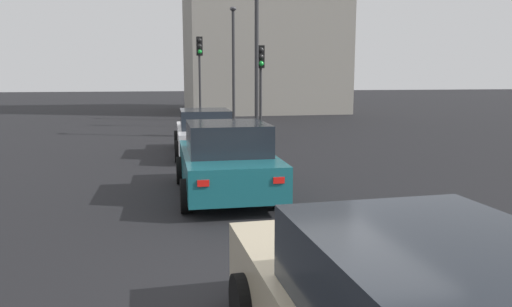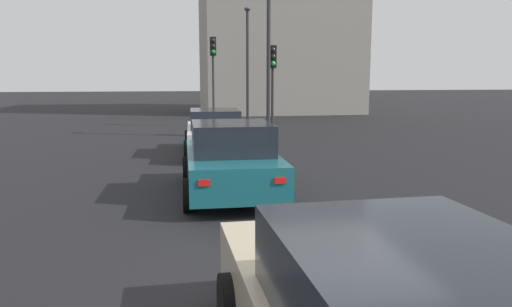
% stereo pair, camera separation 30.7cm
% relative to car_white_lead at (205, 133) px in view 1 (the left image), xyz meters
% --- Properties ---
extents(ground_plane, '(160.00, 160.00, 0.20)m').
position_rel_car_white_lead_xyz_m(ground_plane, '(-10.57, -0.05, -0.81)').
color(ground_plane, black).
extents(car_white_lead, '(4.44, 2.06, 1.46)m').
position_rel_car_white_lead_xyz_m(car_white_lead, '(0.00, 0.00, 0.00)').
color(car_white_lead, silver).
rests_on(car_white_lead, ground_plane).
extents(car_teal_second, '(4.14, 2.09, 1.56)m').
position_rel_car_white_lead_xyz_m(car_teal_second, '(-5.58, 0.10, 0.04)').
color(car_teal_second, '#19606B').
rests_on(car_teal_second, ground_plane).
extents(traffic_light_near_left, '(0.32, 0.29, 4.39)m').
position_rel_car_white_lead_xyz_m(traffic_light_near_left, '(8.58, -0.66, 2.43)').
color(traffic_light_near_left, '#2D2D30').
rests_on(traffic_light_near_left, ground_plane).
extents(traffic_light_near_right, '(0.32, 0.29, 3.72)m').
position_rel_car_white_lead_xyz_m(traffic_light_near_right, '(3.89, -2.68, 1.98)').
color(traffic_light_near_right, '#2D2D30').
rests_on(traffic_light_near_right, ground_plane).
extents(street_lamp_kerbside, '(0.56, 0.36, 6.26)m').
position_rel_car_white_lead_xyz_m(street_lamp_kerbside, '(11.70, -2.82, 3.05)').
color(street_lamp_kerbside, '#2D2D30').
rests_on(street_lamp_kerbside, ground_plane).
extents(street_lamp_far, '(0.56, 0.36, 6.49)m').
position_rel_car_white_lead_xyz_m(street_lamp_far, '(3.68, -2.47, 3.17)').
color(street_lamp_far, '#2D2D30').
rests_on(street_lamp_far, ground_plane).
extents(building_facade_left, '(9.47, 10.50, 12.48)m').
position_rel_car_white_lead_xyz_m(building_facade_left, '(19.51, -6.05, 5.53)').
color(building_facade_left, gray).
rests_on(building_facade_left, ground_plane).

